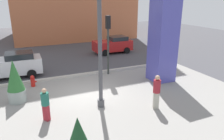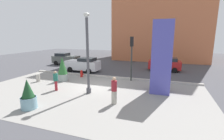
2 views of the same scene
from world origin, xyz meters
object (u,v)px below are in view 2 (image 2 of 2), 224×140
object	(u,v)px
art_pillar_blue	(162,58)
pedestrian_by_curb	(114,89)
potted_plant_near_left	(28,96)
car_curb_east	(83,65)
car_intersection	(165,64)
potted_plant_mid_plaza	(63,69)
fire_hydrant	(82,74)
car_far_lane	(66,59)
pedestrian_on_sidewalk	(56,80)
traffic_light_far_side	(132,51)
lamp_post	(88,56)
concrete_bollard	(38,78)

from	to	relation	value
art_pillar_blue	pedestrian_by_curb	bearing A→B (deg)	-128.78
potted_plant_near_left	car_curb_east	world-z (taller)	potted_plant_near_left
car_intersection	pedestrian_by_curb	bearing A→B (deg)	-103.62
car_intersection	potted_plant_near_left	bearing A→B (deg)	-118.06
art_pillar_blue	car_curb_east	size ratio (longest dim) A/B	1.32
car_intersection	pedestrian_by_curb	size ratio (longest dim) A/B	2.15
potted_plant_mid_plaza	fire_hydrant	size ratio (longest dim) A/B	3.13
potted_plant_near_left	fire_hydrant	world-z (taller)	potted_plant_near_left
car_far_lane	pedestrian_on_sidewalk	distance (m)	12.36
traffic_light_far_side	potted_plant_near_left	bearing A→B (deg)	-118.74
fire_hydrant	car_curb_east	size ratio (longest dim) A/B	0.18
lamp_post	concrete_bollard	bearing A→B (deg)	167.81
car_curb_east	fire_hydrant	bearing A→B (deg)	-65.89
potted_plant_mid_plaza	concrete_bollard	distance (m)	2.45
fire_hydrant	car_intersection	world-z (taller)	car_intersection
potted_plant_near_left	car_curb_east	distance (m)	10.52
lamp_post	pedestrian_by_curb	world-z (taller)	lamp_post
potted_plant_near_left	concrete_bollard	xyz separation A→B (m)	(-3.87, 4.91, -0.44)
car_intersection	car_far_lane	bearing A→B (deg)	-179.89
pedestrian_on_sidewalk	pedestrian_by_curb	bearing A→B (deg)	-11.34
car_far_lane	fire_hydrant	bearing A→B (deg)	-44.96
pedestrian_on_sidewalk	pedestrian_by_curb	xyz separation A→B (m)	(5.23, -1.05, 0.12)
car_far_lane	potted_plant_mid_plaza	bearing A→B (deg)	-57.20
fire_hydrant	traffic_light_far_side	world-z (taller)	traffic_light_far_side
fire_hydrant	pedestrian_by_curb	bearing A→B (deg)	-45.46
potted_plant_mid_plaza	concrete_bollard	size ratio (longest dim) A/B	3.13
potted_plant_mid_plaza	fire_hydrant	world-z (taller)	potted_plant_mid_plaza
fire_hydrant	car_intersection	bearing A→B (deg)	36.49
pedestrian_on_sidewalk	concrete_bollard	bearing A→B (deg)	154.28
lamp_post	car_intersection	size ratio (longest dim) A/B	1.53
lamp_post	traffic_light_far_side	distance (m)	5.05
car_intersection	pedestrian_on_sidewalk	xyz separation A→B (m)	(-8.06, -10.64, 0.04)
concrete_bollard	car_curb_east	xyz separation A→B (m)	(1.92, 5.42, 0.50)
car_curb_east	pedestrian_by_curb	world-z (taller)	pedestrian_by_curb
fire_hydrant	traffic_light_far_side	bearing A→B (deg)	2.89
art_pillar_blue	car_intersection	bearing A→B (deg)	88.83
concrete_bollard	traffic_light_far_side	bearing A→B (deg)	21.03
potted_plant_near_left	pedestrian_by_curb	world-z (taller)	potted_plant_near_left
lamp_post	potted_plant_near_left	bearing A→B (deg)	-120.76
car_intersection	car_far_lane	size ratio (longest dim) A/B	0.97
car_far_lane	lamp_post	bearing A→B (deg)	-48.62
potted_plant_near_left	car_curb_east	bearing A→B (deg)	100.71
art_pillar_blue	traffic_light_far_side	world-z (taller)	art_pillar_blue
concrete_bollard	car_curb_east	world-z (taller)	car_curb_east
car_curb_east	car_far_lane	xyz separation A→B (m)	(-5.00, 3.62, 0.00)
potted_plant_mid_plaza	pedestrian_by_curb	bearing A→B (deg)	-29.56
car_far_lane	pedestrian_on_sidewalk	size ratio (longest dim) A/B	2.50
traffic_light_far_side	car_far_lane	distance (m)	12.97
fire_hydrant	lamp_post	bearing A→B (deg)	-54.74
art_pillar_blue	traffic_light_far_side	bearing A→B (deg)	138.53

